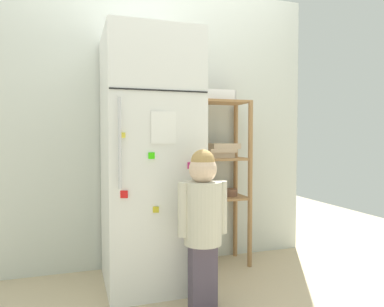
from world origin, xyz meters
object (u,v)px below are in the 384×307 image
(refrigerator, at_px, (150,160))
(child_standing, at_px, (203,213))
(pantry_shelf_unit, at_px, (221,167))
(fruit_bin, at_px, (217,96))

(refrigerator, xyz_separation_m, child_standing, (0.22, -0.48, -0.28))
(pantry_shelf_unit, xyz_separation_m, fruit_bin, (-0.03, 0.01, 0.56))
(refrigerator, bearing_deg, fruit_bin, 18.69)
(refrigerator, height_order, fruit_bin, refrigerator)
(refrigerator, xyz_separation_m, pantry_shelf_unit, (0.61, 0.18, -0.08))
(child_standing, xyz_separation_m, pantry_shelf_unit, (0.40, 0.66, 0.20))
(refrigerator, height_order, child_standing, refrigerator)
(child_standing, distance_m, pantry_shelf_unit, 0.80)
(child_standing, distance_m, fruit_bin, 1.08)
(child_standing, bearing_deg, fruit_bin, 61.65)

